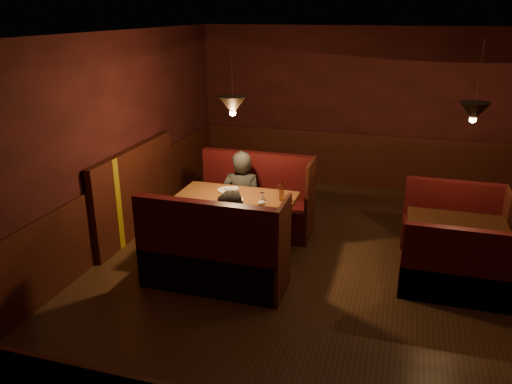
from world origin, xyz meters
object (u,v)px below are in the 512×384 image
(second_table, at_px, (455,235))
(second_bench_near, at_px, (460,276))
(main_table, at_px, (235,211))
(diner_a, at_px, (241,183))
(second_bench_far, at_px, (452,227))
(main_bench_far, at_px, (256,207))
(diner_b, at_px, (233,224))
(main_bench_near, at_px, (213,260))

(second_table, relative_size, second_bench_near, 0.90)
(main_table, xyz_separation_m, diner_a, (-0.12, 0.64, 0.18))
(second_bench_far, relative_size, second_bench_near, 1.00)
(second_bench_far, bearing_deg, main_bench_far, -175.39)
(main_bench_far, xyz_separation_m, second_bench_far, (2.79, 0.22, -0.07))
(second_bench_far, bearing_deg, second_bench_near, -90.00)
(diner_b, bearing_deg, main_table, 104.74)
(main_table, relative_size, diner_a, 0.95)
(second_bench_far, bearing_deg, diner_a, -170.80)
(main_bench_far, height_order, diner_a, diner_a)
(main_bench_far, height_order, main_bench_near, same)
(main_table, height_order, second_table, main_table)
(second_table, height_order, diner_b, diner_b)
(main_bench_near, distance_m, diner_b, 0.49)
(second_table, bearing_deg, main_table, -171.77)
(second_bench_near, xyz_separation_m, diner_b, (-2.62, -0.31, 0.45))
(main_bench_near, relative_size, diner_b, 1.15)
(main_bench_far, distance_m, main_bench_near, 1.78)
(main_bench_near, relative_size, second_bench_far, 1.31)
(diner_a, bearing_deg, main_bench_near, 83.52)
(second_table, relative_size, diner_a, 0.72)
(main_table, height_order, main_bench_near, main_bench_near)
(second_table, height_order, second_bench_near, second_bench_near)
(main_bench_near, bearing_deg, diner_b, 58.99)
(main_table, distance_m, second_bench_near, 2.84)
(second_bench_far, xyz_separation_m, diner_a, (-2.93, -0.47, 0.52))
(main_bench_far, relative_size, main_bench_near, 1.00)
(main_table, xyz_separation_m, diner_b, (0.18, -0.61, 0.10))
(second_bench_near, bearing_deg, second_bench_far, 90.00)
(main_table, xyz_separation_m, main_bench_far, (0.02, 0.89, -0.27))
(second_bench_far, relative_size, diner_a, 0.80)
(diner_b, bearing_deg, second_bench_near, 4.64)
(main_table, distance_m, main_bench_near, 0.93)
(second_bench_far, height_order, second_bench_near, same)
(second_table, bearing_deg, main_bench_far, 170.01)
(second_table, distance_m, second_bench_far, 0.74)
(diner_a, bearing_deg, second_bench_far, 177.39)
(main_table, bearing_deg, main_bench_far, 88.74)
(second_bench_near, distance_m, diner_b, 2.68)
(diner_a, distance_m, diner_b, 1.29)
(main_table, relative_size, second_bench_far, 1.19)
(main_table, relative_size, second_table, 1.32)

